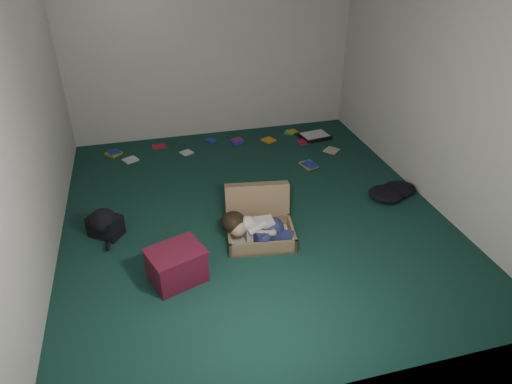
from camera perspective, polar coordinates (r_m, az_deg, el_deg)
name	(u,v)px	position (r m, az deg, el deg)	size (l,w,h in m)	color
floor	(253,212)	(5.03, -0.43, -2.56)	(4.50, 4.50, 0.00)	#143B32
wall_back	(211,44)	(6.56, -5.60, 17.89)	(4.50, 4.50, 0.00)	silver
wall_front	(354,236)	(2.55, 12.10, -5.36)	(4.50, 4.50, 0.00)	silver
wall_left	(27,119)	(4.43, -26.75, 8.12)	(4.50, 4.50, 0.00)	silver
wall_right	(436,82)	(5.27, 21.63, 12.61)	(4.50, 4.50, 0.00)	silver
suitcase	(259,222)	(4.62, 0.40, -3.75)	(0.74, 0.73, 0.48)	olive
person	(257,228)	(4.46, 0.07, -4.56)	(0.69, 0.42, 0.30)	silver
maroon_bin	(177,265)	(4.12, -9.88, -8.98)	(0.57, 0.51, 0.32)	#5B1227
backpack	(105,225)	(4.87, -18.32, -3.95)	(0.39, 0.32, 0.24)	black
clothing_pile	(392,191)	(5.51, 16.61, 0.06)	(0.41, 0.33, 0.13)	black
paper_tray	(315,136)	(6.80, 7.35, 6.95)	(0.45, 0.37, 0.06)	black
book_scatter	(238,146)	(6.48, -2.24, 5.73)	(3.11, 1.30, 0.02)	gold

